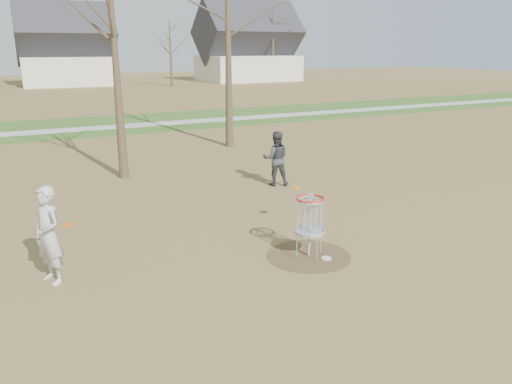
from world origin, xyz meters
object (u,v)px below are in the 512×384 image
player_standing (48,235)px  player_throwing (276,158)px  disc_golf_basket (310,215)px  disc_grounded (326,258)px

player_standing → player_throwing: player_standing is taller
disc_golf_basket → player_throwing: bearing=68.0°
player_standing → disc_golf_basket: size_ratio=1.39×
disc_grounded → disc_golf_basket: disc_golf_basket is taller
player_standing → player_throwing: bearing=95.0°
disc_grounded → disc_golf_basket: 0.98m
player_throwing → disc_grounded: bearing=93.1°
disc_grounded → disc_golf_basket: (-0.24, 0.31, 0.89)m
player_standing → disc_grounded: size_ratio=8.52×
disc_grounded → player_throwing: bearing=71.2°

